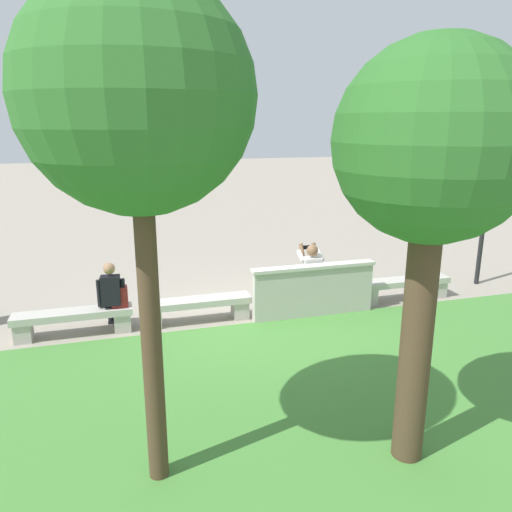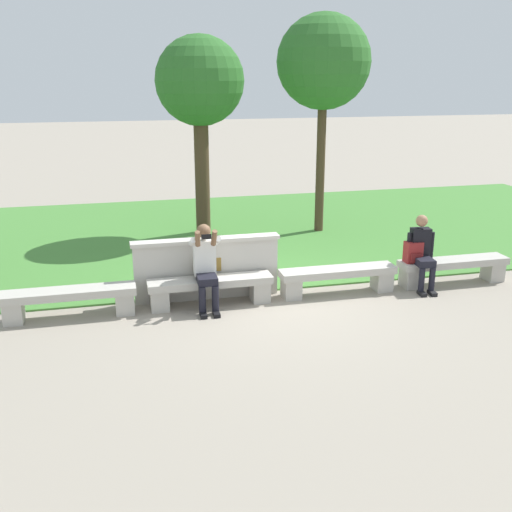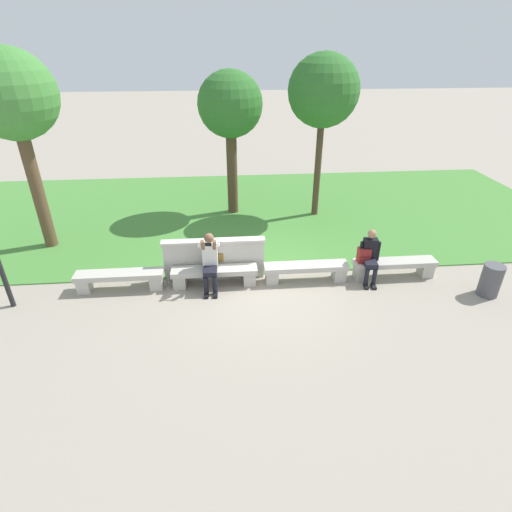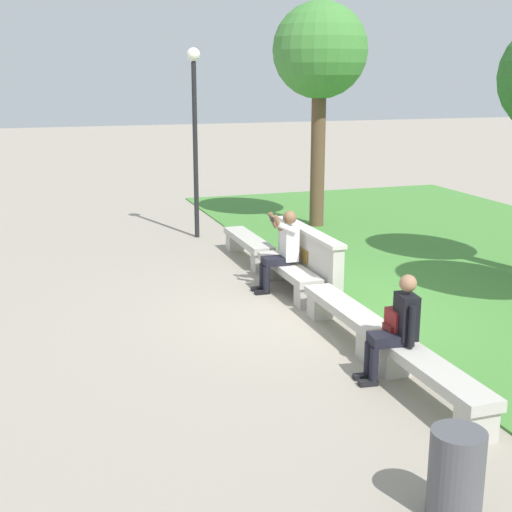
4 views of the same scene
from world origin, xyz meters
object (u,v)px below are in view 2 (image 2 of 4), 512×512
object	(u,v)px
tree_behind_wall	(324,63)
bench_main	(69,299)
bench_mid	(338,277)
bench_near	(211,287)
bench_far	(453,267)
person_photographer	(205,263)
tree_left_background	(200,84)
backpack	(413,252)
person_distant	(422,250)

from	to	relation	value
tree_behind_wall	bench_main	bearing A→B (deg)	-143.32
bench_main	bench_mid	size ratio (longest dim) A/B	1.00
bench_near	tree_behind_wall	distance (m)	6.19
bench_far	person_photographer	xyz separation A→B (m)	(-4.37, -0.08, 0.44)
bench_mid	tree_left_background	distance (m)	5.58
bench_far	bench_mid	bearing A→B (deg)	180.00
bench_near	backpack	bearing A→B (deg)	-0.03
person_distant	person_photographer	bearing A→B (deg)	-179.82
backpack	bench_near	bearing A→B (deg)	179.97
tree_behind_wall	tree_left_background	bearing A→B (deg)	170.73
bench_main	person_distant	bearing A→B (deg)	-0.66
person_photographer	bench_near	bearing A→B (deg)	43.38
bench_near	bench_mid	xyz separation A→B (m)	(2.14, 0.00, 0.00)
bench_main	tree_behind_wall	bearing A→B (deg)	36.68
bench_main	person_distant	xyz separation A→B (m)	(5.76, -0.07, 0.37)
bench_main	person_photographer	world-z (taller)	person_photographer
bench_near	tree_left_background	bearing A→B (deg)	82.45
tree_left_background	person_distant	bearing A→B (deg)	-56.04
bench_mid	person_distant	xyz separation A→B (m)	(1.48, -0.07, 0.37)
bench_far	tree_left_background	bearing A→B (deg)	129.82
tree_left_background	bench_mid	bearing A→B (deg)	-70.68
bench_main	bench_near	world-z (taller)	same
backpack	tree_left_background	xyz separation A→B (m)	(-2.91, 4.44, 2.69)
bench_mid	bench_far	size ratio (longest dim) A/B	1.00
bench_mid	person_photographer	xyz separation A→B (m)	(-2.22, -0.08, 0.44)
bench_near	bench_far	size ratio (longest dim) A/B	1.00
bench_far	backpack	bearing A→B (deg)	-179.85
bench_main	person_photographer	distance (m)	2.11
person_distant	tree_left_background	bearing A→B (deg)	123.96
bench_main	bench_far	xyz separation A→B (m)	(6.43, 0.00, 0.00)
bench_mid	tree_behind_wall	bearing A→B (deg)	74.78
bench_main	person_photographer	xyz separation A→B (m)	(2.06, -0.08, 0.44)
person_distant	backpack	size ratio (longest dim) A/B	2.94
person_distant	bench_mid	bearing A→B (deg)	177.45
tree_behind_wall	bench_mid	bearing A→B (deg)	-105.22
bench_main	tree_behind_wall	world-z (taller)	tree_behind_wall
bench_main	bench_far	bearing A→B (deg)	0.00
bench_main	bench_far	distance (m)	6.43
bench_near	person_distant	size ratio (longest dim) A/B	1.56
bench_far	tree_left_background	xyz separation A→B (m)	(-3.70, 4.43, 3.01)
bench_mid	person_photographer	bearing A→B (deg)	-178.00
bench_near	bench_far	world-z (taller)	same
person_distant	backpack	xyz separation A→B (m)	(-0.12, 0.06, -0.05)
bench_near	tree_left_background	xyz separation A→B (m)	(0.59, 4.43, 3.01)
backpack	bench_main	bearing A→B (deg)	179.98
bench_near	person_distant	distance (m)	3.64
bench_main	backpack	bearing A→B (deg)	-0.02
bench_mid	bench_far	bearing A→B (deg)	0.00
bench_mid	tree_left_background	world-z (taller)	tree_left_background
bench_mid	tree_behind_wall	distance (m)	5.40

